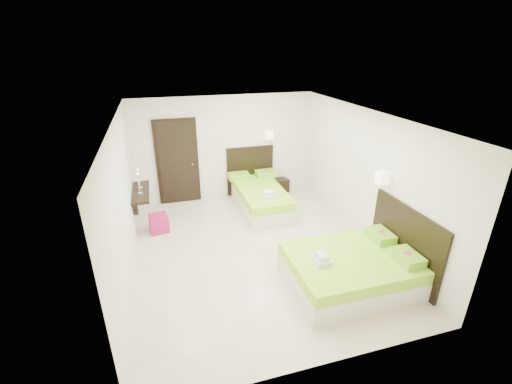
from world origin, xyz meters
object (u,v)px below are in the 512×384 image
object	(u,v)px
bed_single	(260,195)
bed_double	(355,267)
nightstand	(279,185)
ottoman	(159,223)

from	to	relation	value
bed_single	bed_double	size ratio (longest dim) A/B	1.02
bed_single	nightstand	size ratio (longest dim) A/B	4.98
bed_double	nightstand	world-z (taller)	bed_double
nightstand	ottoman	bearing A→B (deg)	-172.47
nightstand	ottoman	distance (m)	3.46
bed_single	ottoman	distance (m)	2.48
bed_single	bed_double	world-z (taller)	bed_single
nightstand	bed_single	bearing A→B (deg)	-149.84
nightstand	ottoman	size ratio (longest dim) A/B	1.12
bed_single	nightstand	xyz separation A→B (m)	(0.78, 0.77, -0.13)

